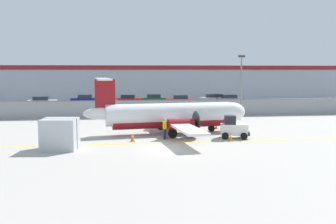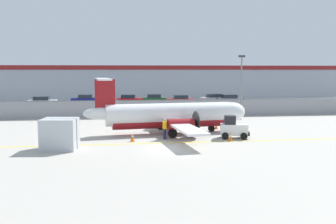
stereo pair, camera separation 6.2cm
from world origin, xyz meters
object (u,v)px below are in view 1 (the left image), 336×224
(parked_car_2, at_px, (109,106))
(apron_light_pole, at_px, (241,82))
(ground_crew_worker, at_px, (165,128))
(cargo_container, at_px, (60,134))
(traffic_cone_far_left, at_px, (216,126))
(parked_car_1, at_px, (84,99))
(commuter_airplane, at_px, (172,115))
(parked_car_5, at_px, (180,100))
(traffic_cone_near_left, at_px, (133,137))
(traffic_cone_near_right, at_px, (231,137))
(parked_car_0, at_px, (42,102))
(parked_car_6, at_px, (213,99))
(parked_car_4, at_px, (155,99))
(parked_car_3, at_px, (129,100))
(parked_car_7, at_px, (230,99))
(baggage_tug, at_px, (233,128))

(parked_car_2, height_order, apron_light_pole, apron_light_pole)
(ground_crew_worker, xyz_separation_m, cargo_container, (-7.85, -2.89, 0.15))
(traffic_cone_far_left, bearing_deg, parked_car_1, 118.60)
(commuter_airplane, relative_size, parked_car_5, 3.73)
(traffic_cone_near_left, relative_size, traffic_cone_near_right, 1.00)
(ground_crew_worker, distance_m, parked_car_0, 31.93)
(traffic_cone_far_left, relative_size, parked_car_6, 0.15)
(cargo_container, bearing_deg, parked_car_4, 80.76)
(ground_crew_worker, xyz_separation_m, traffic_cone_far_left, (5.55, 4.70, -0.64))
(traffic_cone_near_left, relative_size, parked_car_3, 0.15)
(traffic_cone_near_left, relative_size, traffic_cone_far_left, 1.00)
(parked_car_7, bearing_deg, ground_crew_worker, -112.67)
(commuter_airplane, distance_m, parked_car_2, 18.09)
(parked_car_6, bearing_deg, ground_crew_worker, 61.43)
(apron_light_pole, bearing_deg, traffic_cone_far_left, -125.77)
(baggage_tug, height_order, parked_car_4, baggage_tug)
(traffic_cone_near_left, height_order, parked_car_3, parked_car_3)
(traffic_cone_far_left, relative_size, apron_light_pole, 0.09)
(parked_car_5, bearing_deg, parked_car_2, 42.16)
(traffic_cone_near_left, distance_m, apron_light_pole, 17.57)
(traffic_cone_near_left, height_order, parked_car_2, parked_car_2)
(cargo_container, distance_m, parked_car_0, 31.86)
(traffic_cone_near_left, relative_size, parked_car_7, 0.15)
(traffic_cone_far_left, bearing_deg, parked_car_5, 89.13)
(parked_car_7, bearing_deg, parked_car_0, -175.43)
(commuter_airplane, relative_size, parked_car_3, 3.67)
(traffic_cone_far_left, xyz_separation_m, parked_car_0, (-20.65, 23.44, 0.58))
(commuter_airplane, bearing_deg, cargo_container, -153.87)
(traffic_cone_near_right, bearing_deg, parked_car_2, 115.08)
(commuter_airplane, distance_m, cargo_container, 10.58)
(parked_car_0, bearing_deg, traffic_cone_far_left, -49.82)
(ground_crew_worker, xyz_separation_m, parked_car_7, (14.18, 28.56, -0.06))
(parked_car_5, height_order, apron_light_pole, apron_light_pole)
(parked_car_1, xyz_separation_m, parked_car_6, (21.05, -1.19, 0.00))
(parked_car_1, bearing_deg, traffic_cone_far_left, 118.77)
(parked_car_5, xyz_separation_m, parked_car_7, (8.27, 0.14, 0.00))
(traffic_cone_near_left, bearing_deg, parked_car_5, 73.59)
(cargo_container, bearing_deg, parked_car_1, 99.44)
(commuter_airplane, height_order, parked_car_6, commuter_airplane)
(cargo_container, bearing_deg, parked_car_5, 73.52)
(baggage_tug, bearing_deg, apron_light_pole, 81.12)
(parked_car_1, bearing_deg, parked_car_3, 170.59)
(cargo_container, relative_size, parked_car_2, 0.61)
(baggage_tug, xyz_separation_m, parked_car_1, (-14.87, 31.98, 0.04))
(ground_crew_worker, bearing_deg, parked_car_2, 128.20)
(traffic_cone_far_left, bearing_deg, baggage_tug, -88.41)
(ground_crew_worker, height_order, parked_car_1, same)
(parked_car_7, bearing_deg, parked_car_2, -151.88)
(parked_car_1, xyz_separation_m, parked_car_7, (23.36, -3.15, 0.00))
(parked_car_7, bearing_deg, parked_car_3, 176.90)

